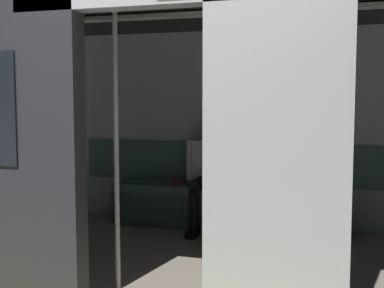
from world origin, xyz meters
The scene contains 6 objects.
train_car centered at (0.05, -1.24, 1.51)m, with size 6.40×2.85×2.28m.
bench_seat centered at (0.00, -2.34, 0.35)m, with size 2.53×0.44×0.46m.
person_seated centered at (0.16, -2.28, 0.68)m, with size 0.55×0.67×1.19m.
handbag centered at (-0.32, -2.38, 0.55)m, with size 0.26×0.15×0.17m.
book centered at (0.57, -2.42, 0.48)m, with size 0.15×0.22×0.03m, color #B22D2D.
grab_pole_door centered at (0.36, -0.41, 1.07)m, with size 0.04×0.04×2.14m, color silver.
Camera 1 is at (-1.23, 2.94, 1.41)m, focal length 47.56 mm.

